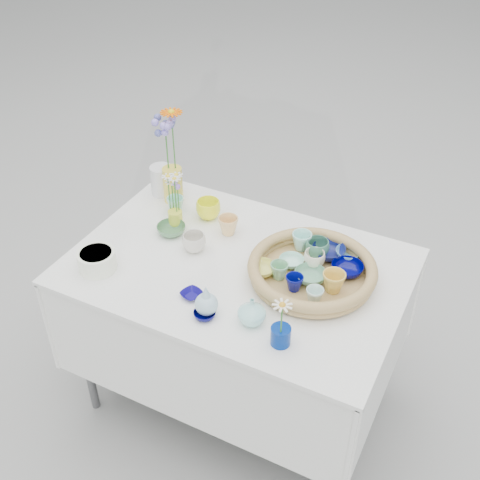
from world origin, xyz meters
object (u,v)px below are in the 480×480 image
at_px(wicker_tray, 312,271).
at_px(bud_vase_seafoam, 252,311).
at_px(display_table, 238,395).
at_px(tall_vase_yellow, 173,185).

relative_size(wicker_tray, bud_vase_seafoam, 4.71).
distance_m(display_table, bud_vase_seafoam, 0.87).
bearing_deg(display_table, wicker_tray, 10.12).
relative_size(bud_vase_seafoam, tall_vase_yellow, 0.63).
distance_m(display_table, tall_vase_yellow, 1.00).
relative_size(display_table, bud_vase_seafoam, 12.53).
relative_size(display_table, tall_vase_yellow, 7.94).
xyz_separation_m(display_table, tall_vase_yellow, (-0.46, 0.28, 0.84)).
relative_size(wicker_tray, tall_vase_yellow, 2.99).
height_order(wicker_tray, bud_vase_seafoam, bud_vase_seafoam).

